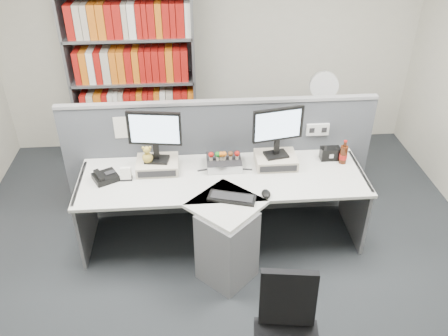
{
  "coord_description": "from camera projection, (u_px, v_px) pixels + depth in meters",
  "views": [
    {
      "loc": [
        -0.26,
        -2.68,
        3.09
      ],
      "look_at": [
        0.0,
        0.65,
        0.92
      ],
      "focal_mm": 37.49,
      "sensor_mm": 36.0,
      "label": 1
    }
  ],
  "objects": [
    {
      "name": "ground",
      "position": [
        230.0,
        301.0,
        3.94
      ],
      "size": [
        5.5,
        5.5,
        0.0
      ],
      "primitive_type": "plane",
      "color": "#2B2F33",
      "rests_on": "ground"
    },
    {
      "name": "room_shell",
      "position": [
        232.0,
        109.0,
        2.96
      ],
      "size": [
        5.04,
        5.54,
        2.72
      ],
      "color": "beige",
      "rests_on": "ground"
    },
    {
      "name": "partition",
      "position": [
        220.0,
        158.0,
        4.63
      ],
      "size": [
        3.0,
        0.08,
        1.27
      ],
      "color": "#4F5259",
      "rests_on": "ground"
    },
    {
      "name": "desk",
      "position": [
        224.0,
        215.0,
        4.19
      ],
      "size": [
        2.6,
        1.2,
        0.72
      ],
      "color": "silver",
      "rests_on": "ground"
    },
    {
      "name": "monitor_riser_left",
      "position": [
        158.0,
        165.0,
        4.3
      ],
      "size": [
        0.38,
        0.31,
        0.1
      ],
      "color": "#BFB49F",
      "rests_on": "desk"
    },
    {
      "name": "monitor_riser_right",
      "position": [
        276.0,
        160.0,
        4.37
      ],
      "size": [
        0.38,
        0.31,
        0.1
      ],
      "color": "#BFB49F",
      "rests_on": "desk"
    },
    {
      "name": "monitor_left",
      "position": [
        155.0,
        132.0,
        4.11
      ],
      "size": [
        0.48,
        0.18,
        0.49
      ],
      "color": "black",
      "rests_on": "monitor_riser_left"
    },
    {
      "name": "monitor_right",
      "position": [
        278.0,
        128.0,
        4.19
      ],
      "size": [
        0.47,
        0.19,
        0.48
      ],
      "color": "black",
      "rests_on": "monitor_riser_right"
    },
    {
      "name": "desktop_pc",
      "position": [
        224.0,
        163.0,
        4.35
      ],
      "size": [
        0.32,
        0.28,
        0.08
      ],
      "color": "black",
      "rests_on": "desk"
    },
    {
      "name": "figurines",
      "position": [
        224.0,
        155.0,
        4.29
      ],
      "size": [
        0.29,
        0.05,
        0.09
      ],
      "color": "#BFB49F",
      "rests_on": "desktop_pc"
    },
    {
      "name": "keyboard",
      "position": [
        232.0,
        198.0,
        3.94
      ],
      "size": [
        0.43,
        0.26,
        0.03
      ],
      "color": "black",
      "rests_on": "desk"
    },
    {
      "name": "mouse",
      "position": [
        266.0,
        194.0,
        3.97
      ],
      "size": [
        0.08,
        0.12,
        0.05
      ],
      "primitive_type": "ellipsoid",
      "color": "black",
      "rests_on": "desk"
    },
    {
      "name": "desk_phone",
      "position": [
        105.0,
        177.0,
        4.17
      ],
      "size": [
        0.27,
        0.26,
        0.09
      ],
      "color": "black",
      "rests_on": "desk"
    },
    {
      "name": "desk_calendar",
      "position": [
        126.0,
        175.0,
        4.16
      ],
      "size": [
        0.1,
        0.08,
        0.12
      ],
      "color": "black",
      "rests_on": "desk"
    },
    {
      "name": "plush_toy",
      "position": [
        147.0,
        156.0,
        4.21
      ],
      "size": [
        0.1,
        0.1,
        0.17
      ],
      "color": "#A99238",
      "rests_on": "monitor_riser_left"
    },
    {
      "name": "speaker",
      "position": [
        330.0,
        153.0,
        4.45
      ],
      "size": [
        0.18,
        0.1,
        0.12
      ],
      "primitive_type": "cube",
      "color": "black",
      "rests_on": "desk"
    },
    {
      "name": "cola_bottle",
      "position": [
        343.0,
        155.0,
        4.38
      ],
      "size": [
        0.07,
        0.07,
        0.24
      ],
      "color": "#3F190A",
      "rests_on": "desk"
    },
    {
      "name": "shelving_unit",
      "position": [
        134.0,
        83.0,
        5.39
      ],
      "size": [
        1.41,
        0.4,
        2.0
      ],
      "color": "gray",
      "rests_on": "ground"
    },
    {
      "name": "filing_cabinet",
      "position": [
        317.0,
        142.0,
        5.5
      ],
      "size": [
        0.45,
        0.61,
        0.7
      ],
      "color": "gray",
      "rests_on": "ground"
    },
    {
      "name": "desk_fan",
      "position": [
        323.0,
        89.0,
        5.13
      ],
      "size": [
        0.31,
        0.19,
        0.53
      ],
      "color": "white",
      "rests_on": "filing_cabinet"
    },
    {
      "name": "office_chair",
      "position": [
        287.0,
        335.0,
        3.08
      ],
      "size": [
        0.59,
        0.59,
        0.9
      ],
      "color": "silver",
      "rests_on": "ground"
    }
  ]
}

